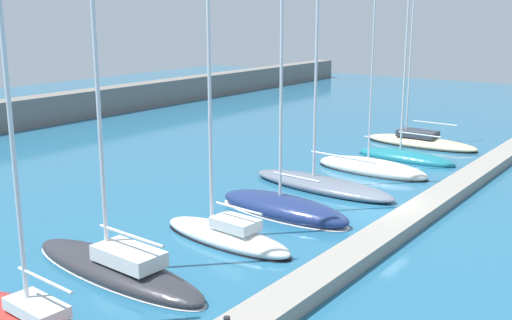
{
  "coord_description": "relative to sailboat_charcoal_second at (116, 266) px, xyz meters",
  "views": [
    {
      "loc": [
        -26.77,
        -12.09,
        9.63
      ],
      "look_at": [
        -4.1,
        4.38,
        2.88
      ],
      "focal_mm": 43.87,
      "sensor_mm": 36.0,
      "label": 1
    }
  ],
  "objects": [
    {
      "name": "sailboat_ivory_sixth",
      "position": [
        19.44,
        -0.99,
        -0.1
      ],
      "size": [
        2.53,
        7.34,
        12.91
      ],
      "rotation": [
        0.0,
        0.0,
        1.54
      ],
      "color": "silver",
      "rests_on": "ground_plane"
    },
    {
      "name": "sailboat_sand_eighth",
      "position": [
        28.6,
        -0.46,
        -0.07
      ],
      "size": [
        2.78,
        8.41,
        12.7
      ],
      "rotation": [
        0.0,
        0.0,
        1.55
      ],
      "color": "beige",
      "rests_on": "ground_plane"
    },
    {
      "name": "sailboat_charcoal_second",
      "position": [
        0.0,
        0.0,
        0.0
      ],
      "size": [
        2.73,
        9.29,
        14.83
      ],
      "rotation": [
        0.0,
        0.0,
        1.51
      ],
      "color": "#2D2D33",
      "rests_on": "ground_plane"
    },
    {
      "name": "dock_pier",
      "position": [
        12.3,
        -6.61,
        -0.05
      ],
      "size": [
        40.02,
        1.5,
        0.58
      ],
      "primitive_type": "cube",
      "color": "gray",
      "rests_on": "ground_plane"
    },
    {
      "name": "ground_plane",
      "position": [
        12.3,
        -4.84,
        -0.34
      ],
      "size": [
        120.0,
        120.0,
        0.0
      ],
      "primitive_type": "plane",
      "color": "#236084"
    },
    {
      "name": "sailboat_teal_seventh",
      "position": [
        23.8,
        -1.32,
        -0.15
      ],
      "size": [
        2.44,
        6.98,
        13.09
      ],
      "rotation": [
        0.0,
        0.0,
        1.51
      ],
      "color": "#19707F",
      "rests_on": "ground_plane"
    },
    {
      "name": "sailboat_white_third",
      "position": [
        5.06,
        -1.2,
        0.02
      ],
      "size": [
        2.37,
        6.95,
        12.09
      ],
      "rotation": [
        0.0,
        0.0,
        1.5
      ],
      "color": "white",
      "rests_on": "ground_plane"
    },
    {
      "name": "sailboat_slate_fifth",
      "position": [
        14.47,
        -0.38,
        0.04
      ],
      "size": [
        3.16,
        9.17,
        15.71
      ],
      "rotation": [
        0.0,
        0.0,
        1.49
      ],
      "color": "slate",
      "rests_on": "ground_plane"
    },
    {
      "name": "sailboat_navy_fourth",
      "position": [
        9.55,
        -1.11,
        0.02
      ],
      "size": [
        2.78,
        7.49,
        12.78
      ],
      "rotation": [
        0.0,
        0.0,
        1.51
      ],
      "color": "navy",
      "rests_on": "ground_plane"
    }
  ]
}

